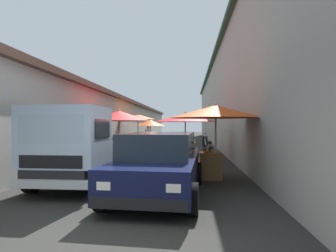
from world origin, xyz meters
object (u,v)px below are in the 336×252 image
at_px(fruit_stall_far_left, 186,123).
at_px(parked_scooter, 207,145).
at_px(fruit_stall_far_right, 215,118).
at_px(hatchback_car, 159,163).
at_px(fruit_stall_near_right, 119,121).
at_px(vendor_by_crates, 148,137).
at_px(fruit_stall_mid_lane, 150,126).
at_px(fruit_stall_near_left, 139,122).
at_px(delivery_truck, 79,148).
at_px(plastic_stool, 154,144).

distance_m(fruit_stall_far_left, parked_scooter, 3.73).
xyz_separation_m(fruit_stall_far_right, hatchback_car, (-1.87, 1.46, -1.11)).
relative_size(fruit_stall_near_right, hatchback_car, 0.70).
distance_m(vendor_by_crates, parked_scooter, 3.57).
xyz_separation_m(hatchback_car, parked_scooter, (9.55, -1.72, -0.29)).
height_order(fruit_stall_mid_lane, fruit_stall_near_left, fruit_stall_near_left).
height_order(fruit_stall_near_right, hatchback_car, fruit_stall_near_right).
height_order(hatchback_car, delivery_truck, delivery_truck).
distance_m(fruit_stall_mid_lane, fruit_stall_near_left, 2.34).
xyz_separation_m(fruit_stall_far_right, fruit_stall_near_left, (9.39, 4.10, -0.05)).
bearing_deg(fruit_stall_far_right, plastic_stool, 17.60).
height_order(hatchback_car, parked_scooter, hatchback_car).
bearing_deg(hatchback_car, delivery_truck, 74.13).
distance_m(fruit_stall_far_right, fruit_stall_near_left, 10.24).
height_order(fruit_stall_near_right, fruit_stall_far_right, fruit_stall_near_right).
height_order(fruit_stall_far_right, fruit_stall_near_left, fruit_stall_near_left).
distance_m(fruit_stall_mid_lane, hatchback_car, 13.75).
height_order(fruit_stall_mid_lane, hatchback_car, fruit_stall_mid_lane).
bearing_deg(vendor_by_crates, plastic_stool, -3.30).
distance_m(fruit_stall_near_right, vendor_by_crates, 4.66).
distance_m(hatchback_car, plastic_stool, 11.94).
relative_size(fruit_stall_near_left, vendor_by_crates, 1.49).
bearing_deg(fruit_stall_near_right, hatchback_car, -156.05).
distance_m(fruit_stall_near_right, fruit_stall_mid_lane, 8.12).
bearing_deg(fruit_stall_far_right, fruit_stall_far_left, 12.25).
bearing_deg(fruit_stall_far_left, fruit_stall_far_right, -167.75).
bearing_deg(fruit_stall_mid_lane, delivery_truck, -179.94).
xyz_separation_m(fruit_stall_near_right, fruit_stall_far_left, (0.81, -2.93, -0.12)).
bearing_deg(hatchback_car, plastic_stool, 8.14).
height_order(fruit_stall_far_left, plastic_stool, fruit_stall_far_left).
relative_size(fruit_stall_far_right, hatchback_car, 0.69).
distance_m(fruit_stall_far_left, fruit_stall_far_right, 4.48).
xyz_separation_m(vendor_by_crates, parked_scooter, (-0.41, -3.51, -0.47)).
bearing_deg(fruit_stall_mid_lane, hatchback_car, -170.66).
height_order(delivery_truck, vendor_by_crates, delivery_truck).
relative_size(hatchback_car, plastic_stool, 9.21).
height_order(fruit_stall_near_right, fruit_stall_far_left, fruit_stall_near_right).
bearing_deg(hatchback_car, fruit_stall_far_right, -38.08).
bearing_deg(vendor_by_crates, fruit_stall_near_left, 32.98).
height_order(fruit_stall_far_right, vendor_by_crates, fruit_stall_far_right).
relative_size(fruit_stall_near_right, plastic_stool, 6.46).
height_order(fruit_stall_far_left, parked_scooter, fruit_stall_far_left).
xyz_separation_m(fruit_stall_mid_lane, delivery_truck, (-12.92, -0.01, -0.50)).
xyz_separation_m(delivery_truck, plastic_stool, (11.18, -0.52, -0.71)).
bearing_deg(fruit_stall_far_right, delivery_truck, 108.63).
xyz_separation_m(fruit_stall_far_right, vendor_by_crates, (8.09, 3.26, -0.93)).
xyz_separation_m(fruit_stall_mid_lane, parked_scooter, (-4.00, -3.95, -1.09)).
bearing_deg(plastic_stool, fruit_stall_far_right, -162.40).
distance_m(fruit_stall_near_left, hatchback_car, 11.61).
xyz_separation_m(fruit_stall_near_right, plastic_stool, (6.38, -0.72, -1.50)).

